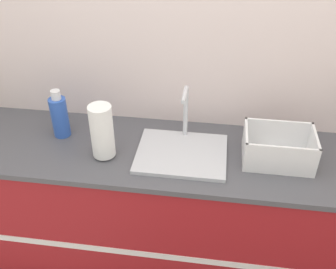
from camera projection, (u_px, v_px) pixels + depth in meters
wall_back at (169, 54)px, 2.04m from camera, size 4.97×0.06×2.60m
counter_cabinet at (161, 213)px, 2.26m from camera, size 2.59×0.60×0.91m
sink at (182, 151)px, 1.96m from camera, size 0.45×0.36×0.31m
paper_towel_roll at (102, 132)px, 1.88m from camera, size 0.11×0.11×0.28m
dish_rack at (278, 150)px, 1.90m from camera, size 0.33×0.23×0.16m
bottle_blue at (60, 116)px, 2.05m from camera, size 0.09×0.09×0.27m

